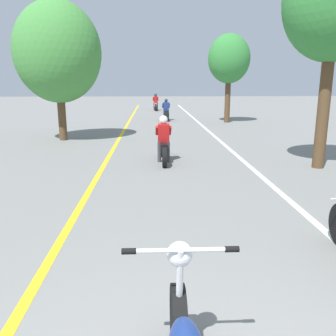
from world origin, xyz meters
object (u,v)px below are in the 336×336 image
(motorcycle_rider_mid, at_px, (166,112))
(motorcycle_rider_lead, at_px, (164,144))
(roadside_tree_right_far, at_px, (229,59))
(motorcycle_rider_far, at_px, (156,104))
(roadside_tree_right_near, at_px, (334,3))
(roadside_tree_left, at_px, (58,52))

(motorcycle_rider_mid, bearing_deg, motorcycle_rider_lead, -92.64)
(roadside_tree_right_far, distance_m, motorcycle_rider_lead, 11.86)
(motorcycle_rider_far, bearing_deg, roadside_tree_right_near, -78.35)
(roadside_tree_right_far, height_order, roadside_tree_left, roadside_tree_left)
(motorcycle_rider_lead, distance_m, motorcycle_rider_far, 20.06)
(motorcycle_rider_far, bearing_deg, roadside_tree_left, -104.31)
(roadside_tree_right_far, distance_m, motorcycle_rider_mid, 4.89)
(roadside_tree_right_far, bearing_deg, roadside_tree_right_near, -89.13)
(roadside_tree_right_near, relative_size, motorcycle_rider_lead, 2.86)
(motorcycle_rider_mid, bearing_deg, roadside_tree_right_near, -73.54)
(roadside_tree_right_near, height_order, motorcycle_rider_mid, roadside_tree_right_near)
(roadside_tree_left, relative_size, motorcycle_rider_far, 2.77)
(motorcycle_rider_mid, height_order, motorcycle_rider_far, motorcycle_rider_far)
(roadside_tree_right_far, bearing_deg, roadside_tree_left, -142.16)
(roadside_tree_right_far, bearing_deg, motorcycle_rider_lead, -111.20)
(roadside_tree_right_near, distance_m, motorcycle_rider_mid, 13.85)
(roadside_tree_right_near, relative_size, roadside_tree_right_far, 1.16)
(roadside_tree_right_far, relative_size, motorcycle_rider_lead, 2.47)
(motorcycle_rider_lead, xyz_separation_m, motorcycle_rider_far, (-0.02, 20.06, 0.01))
(roadside_tree_right_far, height_order, motorcycle_rider_mid, roadside_tree_right_far)
(motorcycle_rider_lead, relative_size, motorcycle_rider_mid, 1.06)
(roadside_tree_right_far, xyz_separation_m, motorcycle_rider_far, (-4.16, 9.38, -3.08))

